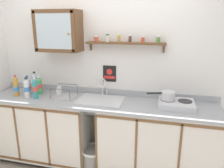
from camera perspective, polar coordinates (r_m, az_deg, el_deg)
back_wall at (r=2.98m, az=-1.85°, el=3.78°), size 3.62×0.07×2.60m
lower_cabinet_run at (r=3.30m, az=-17.38°, el=-11.13°), size 1.37×0.60×0.94m
lower_cabinet_run_right at (r=2.88m, az=11.99°, el=-14.89°), size 1.46×0.60×0.94m
countertop at (r=2.79m, az=-3.55°, el=-4.74°), size 2.98×0.62×0.03m
backsplash at (r=3.03m, az=-1.97°, el=-1.93°), size 2.98×0.02×0.08m
sink at (r=2.82m, az=-2.99°, el=-4.96°), size 0.58×0.47×0.39m
hot_plate_stove at (r=2.67m, az=16.53°, el=-5.11°), size 0.41×0.34×0.08m
saucepan at (r=2.66m, az=14.46°, el=-2.85°), size 0.33×0.18×0.10m
bottle_juice_amber_0 at (r=3.20m, az=-23.94°, el=-0.67°), size 0.07×0.07×0.29m
bottle_water_clear_1 at (r=3.25m, az=-19.58°, el=0.21°), size 0.08×0.08×0.31m
bottle_soda_green_2 at (r=3.17m, az=-18.59°, el=-0.45°), size 0.08×0.08×0.26m
bottle_water_blue_3 at (r=3.23m, az=-21.30°, el=-0.50°), size 0.08×0.08×0.26m
bottle_detergent_teal_4 at (r=3.00m, az=-19.56°, el=-1.19°), size 0.06×0.06×0.28m
bottle_opaque_white_5 at (r=3.09m, az=-21.49°, el=-1.06°), size 0.08×0.08×0.27m
dish_rack at (r=2.98m, az=-12.58°, el=-2.95°), size 0.29×0.27×0.16m
wall_cabinet at (r=2.97m, az=-13.86°, el=13.39°), size 0.58×0.30×0.53m
spice_shelf at (r=2.77m, az=3.47°, el=10.90°), size 1.01×0.14×0.22m
warning_sign at (r=2.94m, az=-0.66°, el=2.71°), size 0.18×0.01×0.22m
trash_bin at (r=3.05m, az=-4.97°, el=-19.20°), size 0.34×0.34×0.35m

